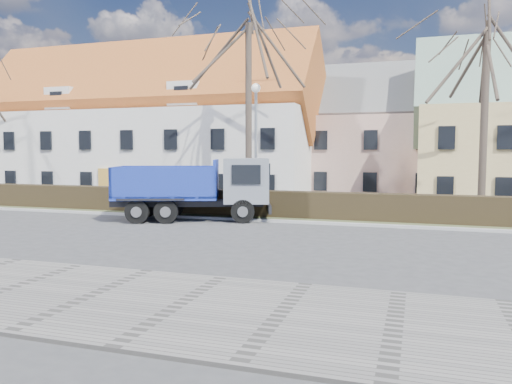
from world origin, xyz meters
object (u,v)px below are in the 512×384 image
(streetlight, at_px, (256,149))
(parked_car_a, at_px, (176,192))
(cart_frame, at_px, (133,211))
(dump_truck, at_px, (188,188))

(streetlight, bearing_deg, parked_car_a, 148.91)
(streetlight, distance_m, cart_frame, 7.10)
(parked_car_a, bearing_deg, dump_truck, -135.45)
(streetlight, relative_size, cart_frame, 11.26)
(cart_frame, bearing_deg, parked_car_a, 98.66)
(dump_truck, relative_size, streetlight, 1.12)
(cart_frame, bearing_deg, dump_truck, -2.69)
(dump_truck, distance_m, cart_frame, 3.41)
(streetlight, relative_size, parked_car_a, 1.64)
(streetlight, height_order, cart_frame, streetlight)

